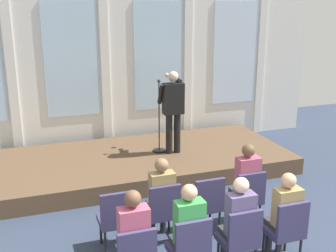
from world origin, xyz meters
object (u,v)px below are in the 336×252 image
object	(u,v)px
audience_r1_c3	(284,212)
audience_r1_c1	(188,228)
chair_r1_c1	(190,247)
speaker	(173,106)
mic_stand	(159,136)
chair_r0_c0	(116,217)
chair_r0_c2	(207,202)
audience_r0_c3	(246,180)
audience_r0_c1	(161,195)
chair_r1_c3	(287,228)
audience_r1_c2	(238,219)
chair_r0_c3	(247,195)
chair_r0_c1	(163,209)
audience_r1_c0	(133,237)
chair_r1_c2	(240,237)

from	to	relation	value
audience_r1_c3	audience_r1_c1	bearing A→B (deg)	-179.89
chair_r1_c1	audience_r1_c1	distance (m)	0.22
speaker	audience_r1_c1	bearing A→B (deg)	-107.11
speaker	mic_stand	xyz separation A→B (m)	(-0.25, 0.16, -0.67)
chair_r0_c0	chair_r0_c2	xyz separation A→B (m)	(1.39, 0.00, 0.00)
audience_r0_c3	chair_r1_c1	bearing A→B (deg)	-141.00
chair_r1_c1	audience_r1_c3	world-z (taller)	audience_r1_c3
audience_r0_c1	audience_r1_c1	size ratio (longest dim) A/B	0.97
chair_r1_c3	mic_stand	bearing A→B (deg)	97.42
speaker	chair_r0_c0	size ratio (longest dim) A/B	1.84
audience_r0_c1	audience_r0_c3	xyz separation A→B (m)	(1.39, -0.00, 0.03)
audience_r0_c1	audience_r1_c2	bearing A→B (deg)	-56.44
chair_r0_c3	audience_r1_c3	size ratio (longest dim) A/B	0.73
chair_r0_c1	chair_r1_c3	bearing A→B (deg)	-36.96
audience_r1_c0	audience_r1_c1	bearing A→B (deg)	0.12
mic_stand	audience_r0_c3	bearing A→B (deg)	-79.64
speaker	chair_r1_c1	size ratio (longest dim) A/B	1.84
chair_r0_c0	chair_r0_c3	size ratio (longest dim) A/B	1.00
chair_r0_c2	chair_r1_c1	distance (m)	1.25
chair_r0_c3	chair_r0_c0	bearing A→B (deg)	180.00
audience_r0_c3	chair_r1_c1	world-z (taller)	audience_r0_c3
audience_r1_c1	chair_r1_c2	xyz separation A→B (m)	(0.69, -0.08, -0.21)
audience_r0_c1	audience_r1_c0	distance (m)	1.26
chair_r1_c1	chair_r0_c1	bearing A→B (deg)	90.00
mic_stand	audience_r1_c0	bearing A→B (deg)	-112.35
audience_r0_c3	audience_r1_c2	world-z (taller)	audience_r0_c3
chair_r0_c2	audience_r1_c1	distance (m)	1.21
audience_r1_c1	chair_r1_c3	bearing A→B (deg)	-3.31
audience_r0_c3	audience_r1_c2	xyz separation A→B (m)	(-0.69, -1.04, -0.01)
mic_stand	chair_r1_c2	xyz separation A→B (m)	(-0.19, -3.91, -0.15)
chair_r0_c0	chair_r1_c1	world-z (taller)	same
audience_r1_c1	chair_r1_c3	size ratio (longest dim) A/B	1.43
chair_r0_c1	chair_r1_c2	xyz separation A→B (m)	(0.69, -1.04, 0.00)
chair_r1_c1	audience_r1_c2	world-z (taller)	audience_r1_c2
audience_r0_c3	chair_r1_c3	bearing A→B (deg)	-90.00
audience_r1_c1	audience_r1_c2	xyz separation A→B (m)	(0.69, 0.00, -0.00)
chair_r0_c0	audience_r0_c1	distance (m)	0.72
chair_r1_c1	chair_r1_c3	xyz separation A→B (m)	(1.39, 0.00, 0.00)
chair_r0_c2	chair_r1_c2	xyz separation A→B (m)	(0.00, -1.04, 0.00)
mic_stand	chair_r1_c2	distance (m)	3.91
speaker	chair_r1_c3	size ratio (longest dim) A/B	1.84
audience_r1_c2	speaker	bearing A→B (deg)	83.23
chair_r0_c0	audience_r1_c0	size ratio (longest dim) A/B	0.68
audience_r0_c1	audience_r1_c2	distance (m)	1.26
chair_r0_c2	chair_r1_c3	size ratio (longest dim) A/B	1.00
speaker	audience_r0_c1	xyz separation A→B (m)	(-1.13, -2.62, -0.63)
chair_r1_c1	chair_r1_c3	distance (m)	1.39
audience_r0_c1	mic_stand	bearing A→B (deg)	72.44
chair_r1_c3	audience_r0_c1	bearing A→B (deg)	140.93
speaker	audience_r1_c0	world-z (taller)	speaker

